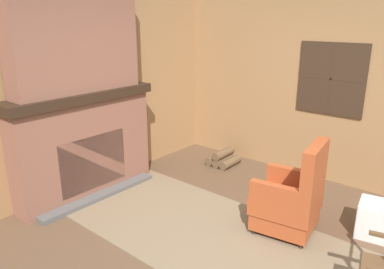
{
  "coord_description": "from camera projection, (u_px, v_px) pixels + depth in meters",
  "views": [
    {
      "loc": [
        1.68,
        -2.5,
        2.19
      ],
      "look_at": [
        -0.95,
        0.61,
        0.9
      ],
      "focal_mm": 35.0,
      "sensor_mm": 36.0,
      "label": 1
    }
  ],
  "objects": [
    {
      "name": "ground_plane",
      "position": [
        228.0,
        260.0,
        3.52
      ],
      "size": [
        14.0,
        14.0,
        0.0
      ],
      "primitive_type": "plane",
      "color": "brown"
    },
    {
      "name": "wood_panel_wall_left",
      "position": [
        70.0,
        90.0,
        4.61
      ],
      "size": [
        0.06,
        5.37,
        2.65
      ],
      "color": "#9E7247",
      "rests_on": "ground"
    },
    {
      "name": "wood_panel_wall_back",
      "position": [
        337.0,
        86.0,
        4.88
      ],
      "size": [
        5.37,
        0.09,
        2.65
      ],
      "color": "#9E7247",
      "rests_on": "ground"
    },
    {
      "name": "fireplace_hearth",
      "position": [
        85.0,
        145.0,
        4.67
      ],
      "size": [
        0.57,
        1.92,
        1.33
      ],
      "color": "brown",
      "rests_on": "ground"
    },
    {
      "name": "chimney_breast",
      "position": [
        74.0,
        36.0,
        4.28
      ],
      "size": [
        0.31,
        1.6,
        1.3
      ],
      "color": "brown",
      "rests_on": "fireplace_hearth"
    },
    {
      "name": "area_rug",
      "position": [
        220.0,
        239.0,
        3.85
      ],
      "size": [
        3.73,
        1.56,
        0.01
      ],
      "color": "#7A664C",
      "rests_on": "ground"
    },
    {
      "name": "armchair",
      "position": [
        291.0,
        200.0,
        3.88
      ],
      "size": [
        0.71,
        0.68,
        1.02
      ],
      "rotation": [
        0.0,
        0.0,
        3.3
      ],
      "color": "#A84723",
      "rests_on": "ground"
    },
    {
      "name": "firewood_stack",
      "position": [
        223.0,
        159.0,
        5.78
      ],
      "size": [
        0.4,
        0.44,
        0.24
      ],
      "rotation": [
        0.0,
        0.0,
        0.02
      ],
      "color": "brown",
      "rests_on": "ground"
    },
    {
      "name": "laundry_basket",
      "position": [
        379.0,
        220.0,
        3.87
      ],
      "size": [
        0.47,
        0.45,
        0.35
      ],
      "rotation": [
        0.0,
        0.0,
        0.17
      ],
      "color": "white",
      "rests_on": "ground"
    },
    {
      "name": "oil_lamp_vase",
      "position": [
        43.0,
        90.0,
        4.16
      ],
      "size": [
        0.12,
        0.12,
        0.22
      ],
      "color": "#99B29E",
      "rests_on": "fireplace_hearth"
    },
    {
      "name": "storage_case",
      "position": [
        85.0,
        85.0,
        4.56
      ],
      "size": [
        0.17,
        0.28,
        0.13
      ],
      "color": "black",
      "rests_on": "fireplace_hearth"
    }
  ]
}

